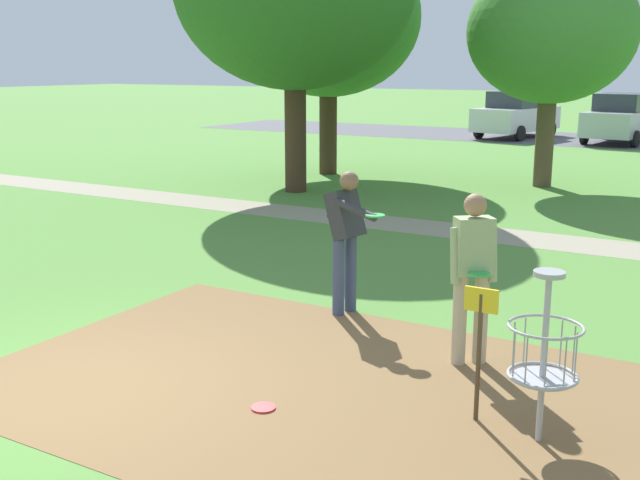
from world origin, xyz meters
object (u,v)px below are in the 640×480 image
player_foreground_watching (346,233)px  parked_car_center_left (621,118)px  player_throwing (473,269)px  frisbee_near_basket (263,408)px  disc_golf_basket (537,349)px  tree_mid_left (552,32)px  parked_car_leftmost (516,114)px  tree_near_left (328,18)px

player_foreground_watching → parked_car_center_left: (-0.84, 23.04, -0.06)m
player_throwing → frisbee_near_basket: bearing=-121.5°
disc_golf_basket → tree_mid_left: bearing=104.5°
disc_golf_basket → player_foreground_watching: size_ratio=0.81×
parked_car_center_left → parked_car_leftmost: bearing=177.3°
frisbee_near_basket → tree_mid_left: bearing=95.1°
player_foreground_watching → frisbee_near_basket: 2.92m
disc_golf_basket → tree_near_left: (-8.94, 12.32, 3.31)m
player_throwing → parked_car_leftmost: size_ratio=0.38×
player_foreground_watching → player_throwing: size_ratio=1.00×
parked_car_center_left → frisbee_near_basket: bearing=-86.7°
frisbee_near_basket → parked_car_center_left: bearing=93.3°
tree_near_left → player_throwing: bearing=-54.2°
disc_golf_basket → frisbee_near_basket: size_ratio=6.53×
frisbee_near_basket → tree_near_left: tree_near_left is taller
tree_near_left → parked_car_leftmost: size_ratio=1.37×
parked_car_leftmost → tree_mid_left: bearing=-70.6°
player_throwing → tree_mid_left: 12.30m
player_foreground_watching → tree_near_left: 12.37m
player_throwing → tree_near_left: tree_near_left is taller
player_foreground_watching → parked_car_leftmost: parked_car_leftmost is taller
disc_golf_basket → parked_car_center_left: (-3.64, 25.07, 0.17)m
frisbee_near_basket → parked_car_leftmost: (-5.52, 25.90, 0.91)m
player_throwing → parked_car_center_left: (-2.66, 23.80, -0.05)m
disc_golf_basket → parked_car_leftmost: 26.40m
player_throwing → parked_car_leftmost: parked_car_leftmost is taller
player_throwing → tree_mid_left: tree_mid_left is taller
player_foreground_watching → parked_car_center_left: size_ratio=0.39×
player_foreground_watching → tree_near_left: bearing=120.9°
parked_car_leftmost → parked_car_center_left: size_ratio=1.02×
parked_car_leftmost → parked_car_center_left: (4.03, -0.19, 0.00)m
frisbee_near_basket → tree_mid_left: (-1.22, 13.68, 3.62)m
player_foreground_watching → player_throwing: 1.97m
frisbee_near_basket → parked_car_center_left: size_ratio=0.05×
disc_golf_basket → tree_mid_left: 13.77m
player_throwing → tree_near_left: bearing=125.8°
disc_golf_basket → tree_mid_left: (-3.36, 13.04, 2.87)m
parked_car_leftmost → parked_car_center_left: same height
disc_golf_basket → player_foreground_watching: 3.46m
tree_near_left → parked_car_leftmost: 13.38m
player_throwing → parked_car_center_left: size_ratio=0.39×
tree_near_left → tree_mid_left: size_ratio=1.15×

